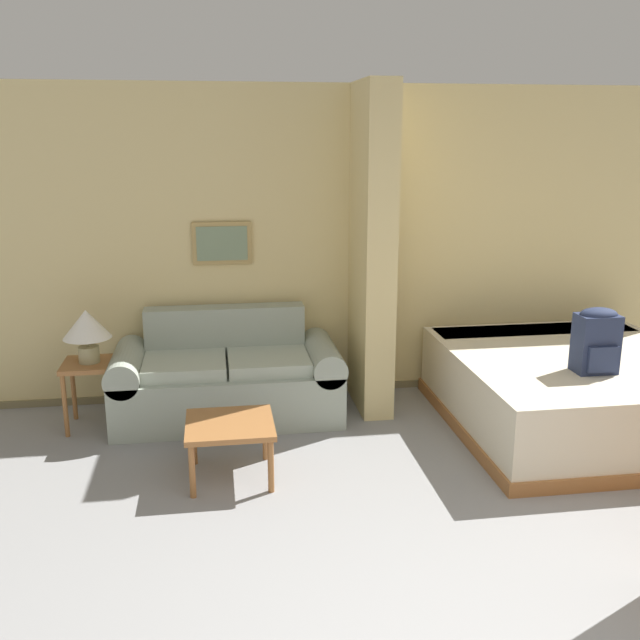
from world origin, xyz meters
TOP-DOWN VIEW (x-y plane):
  - wall_back at (-0.00, 3.80)m, footprint 6.74×0.16m
  - wall_partition_pillar at (-0.00, 3.38)m, footprint 0.24×0.72m
  - couch at (-1.18, 3.31)m, footprint 1.80×0.84m
  - coffee_table at (-1.19, 2.22)m, footprint 0.57×0.55m
  - side_table at (-2.21, 3.24)m, footprint 0.41×0.41m
  - table_lamp at (-2.21, 3.24)m, footprint 0.36×0.36m
  - bed at (1.46, 2.69)m, footprint 1.89×2.01m
  - backpack at (1.38, 2.31)m, footprint 0.29×0.22m

SIDE VIEW (x-z plane):
  - bed at x=1.46m, z-range 0.01..0.58m
  - couch at x=-1.18m, z-range -0.11..0.73m
  - coffee_table at x=-1.19m, z-range 0.14..0.54m
  - side_table at x=-2.21m, z-range 0.17..0.69m
  - table_lamp at x=-2.21m, z-range 0.60..1.00m
  - backpack at x=1.38m, z-range 0.58..1.05m
  - wall_back at x=0.00m, z-range -0.01..2.59m
  - wall_partition_pillar at x=0.00m, z-range 0.00..2.60m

